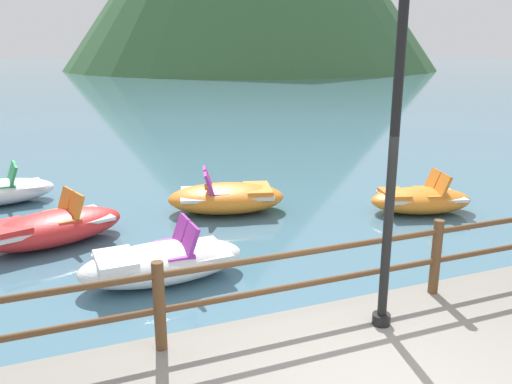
% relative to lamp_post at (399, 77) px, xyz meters
% --- Properties ---
extents(ground_plane, '(200.00, 200.00, 0.00)m').
position_rel_lamp_post_xyz_m(ground_plane, '(-0.66, 38.86, -3.08)').
color(ground_plane, '#477084').
extents(dock_railing, '(23.92, 0.12, 0.95)m').
position_rel_lamp_post_xyz_m(dock_railing, '(-0.66, 0.41, -2.10)').
color(dock_railing, brown).
rests_on(dock_railing, promenade_dock).
extents(lamp_post, '(0.28, 0.28, 4.48)m').
position_rel_lamp_post_xyz_m(lamp_post, '(0.00, 0.00, 0.00)').
color(lamp_post, black).
rests_on(lamp_post, promenade_dock).
extents(pedal_boat_0, '(2.75, 1.91, 0.88)m').
position_rel_lamp_post_xyz_m(pedal_boat_0, '(-3.34, 5.05, -2.78)').
color(pedal_boat_0, red).
rests_on(pedal_boat_0, ground).
extents(pedal_boat_1, '(2.66, 1.92, 0.90)m').
position_rel_lamp_post_xyz_m(pedal_boat_1, '(0.10, 5.67, -2.77)').
color(pedal_boat_1, orange).
rests_on(pedal_boat_1, ground).
extents(pedal_boat_3, '(2.32, 1.62, 0.85)m').
position_rel_lamp_post_xyz_m(pedal_boat_3, '(3.82, 4.15, -2.80)').
color(pedal_boat_3, orange).
rests_on(pedal_boat_3, ground).
extents(pedal_boat_4, '(2.50, 1.24, 0.87)m').
position_rel_lamp_post_xyz_m(pedal_boat_4, '(-1.85, 2.87, -2.79)').
color(pedal_boat_4, white).
rests_on(pedal_boat_4, ground).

